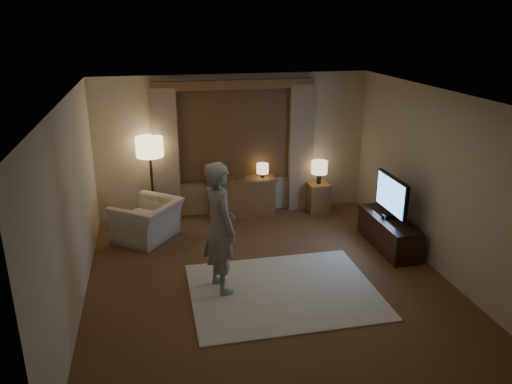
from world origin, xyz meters
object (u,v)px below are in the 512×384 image
object	(u,v)px
sideboard	(241,199)
side_table	(318,197)
armchair	(147,221)
person	(220,227)
tv_stand	(388,233)

from	to	relation	value
sideboard	side_table	world-z (taller)	sideboard
armchair	person	xyz separation A→B (m)	(0.96, -1.89, 0.59)
sideboard	tv_stand	xyz separation A→B (m)	(2.07, -1.80, -0.10)
armchair	person	size ratio (longest dim) A/B	0.56
side_table	sideboard	bearing A→B (deg)	178.07
armchair	person	world-z (taller)	person
armchair	tv_stand	distance (m)	3.96
side_table	tv_stand	xyz separation A→B (m)	(0.59, -1.75, -0.03)
sideboard	person	xyz separation A→B (m)	(-0.76, -2.55, 0.57)
tv_stand	armchair	bearing A→B (deg)	163.26
side_table	armchair	bearing A→B (deg)	-169.23
person	side_table	bearing A→B (deg)	-56.80
side_table	tv_stand	world-z (taller)	side_table
tv_stand	person	distance (m)	3.01
armchair	tv_stand	size ratio (longest dim) A/B	0.72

